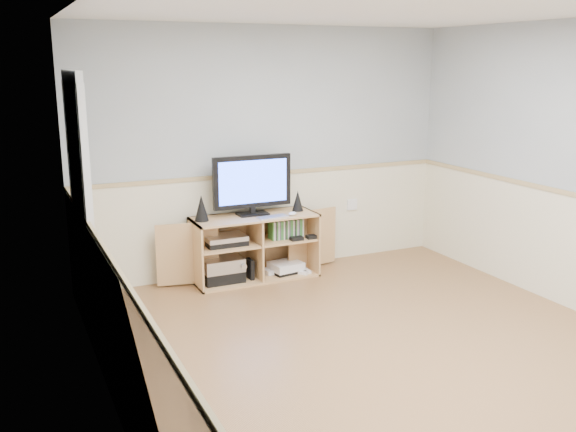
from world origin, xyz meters
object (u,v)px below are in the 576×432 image
object	(u,v)px
keyboard	(272,217)
game_consoles	(285,268)
media_cabinet	(253,245)
monitor	(252,183)

from	to	relation	value
keyboard	game_consoles	size ratio (longest dim) A/B	0.67
media_cabinet	monitor	distance (m)	0.64
keyboard	game_consoles	world-z (taller)	keyboard
media_cabinet	monitor	size ratio (longest dim) A/B	2.41
monitor	keyboard	xyz separation A→B (m)	(0.13, -0.19, -0.32)
media_cabinet	game_consoles	distance (m)	0.42
game_consoles	keyboard	bearing A→B (deg)	-145.89
monitor	keyboard	bearing A→B (deg)	-54.53
monitor	game_consoles	size ratio (longest dim) A/B	1.77
monitor	game_consoles	distance (m)	0.96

